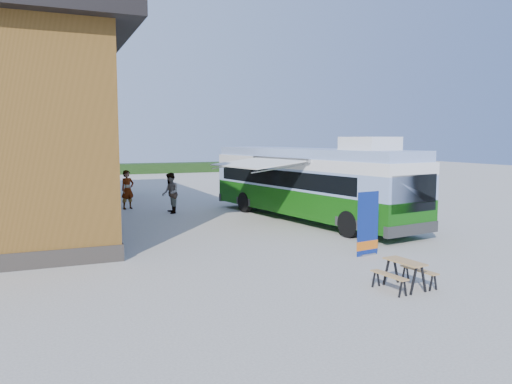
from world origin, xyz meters
name	(u,v)px	position (x,y,z in m)	size (l,w,h in m)	color
ground	(314,243)	(0.00, 0.00, 0.00)	(100.00, 100.00, 0.00)	#BCB7AD
hedge	(207,167)	(8.00, 38.00, 0.50)	(40.00, 3.00, 1.00)	#264419
bus	(308,181)	(2.19, 4.42, 1.76)	(4.40, 12.25, 3.69)	#165F0F
awning	(260,161)	(-0.15, 4.35, 2.69)	(3.08, 4.34, 0.51)	white
banner	(368,230)	(0.63, -2.23, 0.82)	(0.86, 0.27, 2.00)	navy
picnic_table	(405,268)	(-0.61, -5.47, 0.51)	(1.31, 1.19, 0.69)	#A97850
person_a	(128,190)	(-4.65, 11.20, 1.00)	(0.73, 0.48, 2.01)	#999999
person_b	(170,193)	(-2.97, 8.84, 0.99)	(0.96, 0.75, 1.98)	#999999
slurry_tanker	(92,176)	(-5.70, 19.76, 1.14)	(2.32, 5.30, 1.99)	#167A16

